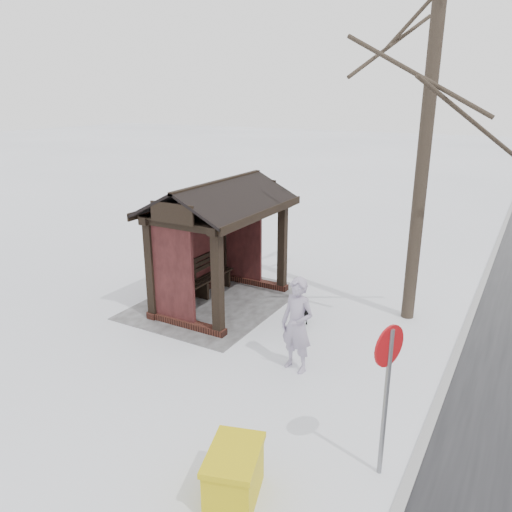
{
  "coord_description": "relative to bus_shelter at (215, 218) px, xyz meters",
  "views": [
    {
      "loc": [
        9.54,
        6.4,
        4.98
      ],
      "look_at": [
        -0.3,
        0.8,
        1.29
      ],
      "focal_mm": 35.0,
      "sensor_mm": 36.0,
      "label": 1
    }
  ],
  "objects": [
    {
      "name": "ground",
      "position": [
        0.0,
        0.16,
        -2.17
      ],
      "size": [
        120.0,
        120.0,
        0.0
      ],
      "primitive_type": "plane",
      "color": "white",
      "rests_on": "ground"
    },
    {
      "name": "kerb",
      "position": [
        0.0,
        5.66,
        -2.16
      ],
      "size": [
        120.0,
        0.15,
        0.06
      ],
      "primitive_type": "cube",
      "color": "gray",
      "rests_on": "ground"
    },
    {
      "name": "trampled_patch",
      "position": [
        0.0,
        -0.04,
        -2.16
      ],
      "size": [
        4.2,
        3.2,
        0.02
      ],
      "primitive_type": "cube",
      "color": "gray",
      "rests_on": "ground"
    },
    {
      "name": "bus_shelter",
      "position": [
        0.0,
        0.0,
        0.0
      ],
      "size": [
        3.6,
        2.4,
        3.09
      ],
      "color": "#371A14",
      "rests_on": "ground"
    },
    {
      "name": "tree_near",
      "position": [
        -1.5,
        4.36,
        3.99
      ],
      "size": [
        3.42,
        3.42,
        9.03
      ],
      "color": "black",
      "rests_on": "ground"
    },
    {
      "name": "pedestrian",
      "position": [
        1.91,
        3.09,
        -1.25
      ],
      "size": [
        0.56,
        0.74,
        1.83
      ],
      "primitive_type": "imported",
      "rotation": [
        0.0,
        0.0,
        1.37
      ],
      "color": "#978CA4",
      "rests_on": "ground"
    },
    {
      "name": "dog",
      "position": [
        0.23,
        2.41,
        -1.89
      ],
      "size": [
        0.7,
        0.43,
        0.55
      ],
      "primitive_type": "imported",
      "rotation": [
        0.0,
        0.0,
        1.79
      ],
      "color": "black",
      "rests_on": "ground"
    },
    {
      "name": "grit_bin",
      "position": [
        5.19,
        3.76,
        -1.8
      ],
      "size": [
        1.09,
        0.89,
        0.72
      ],
      "rotation": [
        0.0,
        0.0,
        0.3
      ],
      "color": "#C0AA0B",
      "rests_on": "ground"
    },
    {
      "name": "road_sign",
      "position": [
        3.81,
        5.24,
        -0.55
      ],
      "size": [
        0.54,
        0.23,
        2.23
      ],
      "rotation": [
        0.0,
        0.0,
        -0.36
      ],
      "color": "slate",
      "rests_on": "ground"
    }
  ]
}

